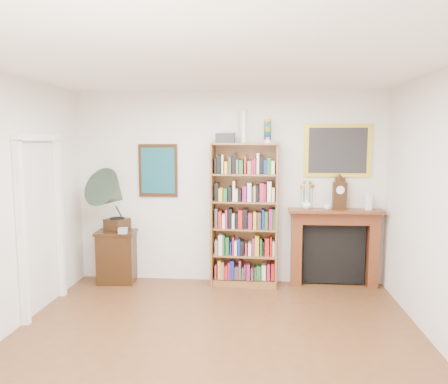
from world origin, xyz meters
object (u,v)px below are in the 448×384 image
bookshelf (245,207)px  mantel_clock (340,194)px  side_cabinet (117,257)px  bottle_right (370,203)px  bottle_left (368,201)px  fireplace (334,241)px  cd_stack (123,231)px  gramophone (113,196)px  teacup (327,207)px  flower_vase (307,204)px

bookshelf → mantel_clock: (1.34, 0.07, 0.19)m
side_cabinet → bottle_right: size_ratio=3.86×
bottle_left → bottle_right: bearing=-9.0°
fireplace → cd_stack: size_ratio=11.09×
bookshelf → gramophone: bookshelf is taller
fireplace → teacup: bearing=-144.6°
gramophone → bottle_right: 3.65m
gramophone → teacup: bearing=25.9°
flower_vase → teacup: size_ratio=1.51×
bookshelf → bottle_left: size_ratio=9.88×
bookshelf → teacup: bearing=4.0°
fireplace → bookshelf: bearing=-176.4°
gramophone → flower_vase: bearing=27.3°
gramophone → mantel_clock: (3.22, 0.21, 0.03)m
side_cabinet → teacup: teacup is taller
teacup → cd_stack: bearing=-176.3°
cd_stack → side_cabinet: bearing=135.4°
side_cabinet → mantel_clock: bearing=-2.1°
mantel_clock → teacup: 0.26m
gramophone → mantel_clock: size_ratio=2.10×
cd_stack → teacup: (2.89, 0.19, 0.35)m
bottle_right → cd_stack: bearing=-176.4°
bookshelf → bottle_right: (1.76, 0.03, 0.07)m
bottle_left → flower_vase: bearing=178.9°
bottle_left → bottle_right: size_ratio=1.20×
bookshelf → fireplace: size_ratio=1.78×
flower_vase → bookshelf: bearing=-176.6°
bookshelf → bottle_right: size_ratio=11.86×
mantel_clock → flower_vase: mantel_clock is taller
flower_vase → bottle_left: size_ratio=0.62×
teacup → bottle_right: (0.60, 0.03, 0.06)m
side_cabinet → bookshelf: bearing=-2.9°
fireplace → side_cabinet: bearing=-178.2°
teacup → side_cabinet: bearing=-179.3°
side_cabinet → teacup: bearing=-3.3°
gramophone → cd_stack: (0.15, -0.05, -0.49)m
cd_stack → bottle_right: bottle_right is taller
bottle_right → gramophone: bearing=-177.3°
side_cabinet → gramophone: gramophone is taller
gramophone → bottle_left: size_ratio=3.92×
fireplace → mantel_clock: (0.05, -0.02, 0.68)m
fireplace → cd_stack: 3.04m
side_cabinet → flower_vase: 2.88m
gramophone → bottle_right: gramophone is taller
fireplace → teacup: (-0.13, -0.09, 0.50)m
side_cabinet → fireplace: (3.17, 0.13, 0.27)m
gramophone → cd_stack: 0.51m
side_cabinet → cd_stack: bearing=-48.6°
cd_stack → teacup: bearing=3.7°
bottle_left → bookshelf: bearing=-178.8°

